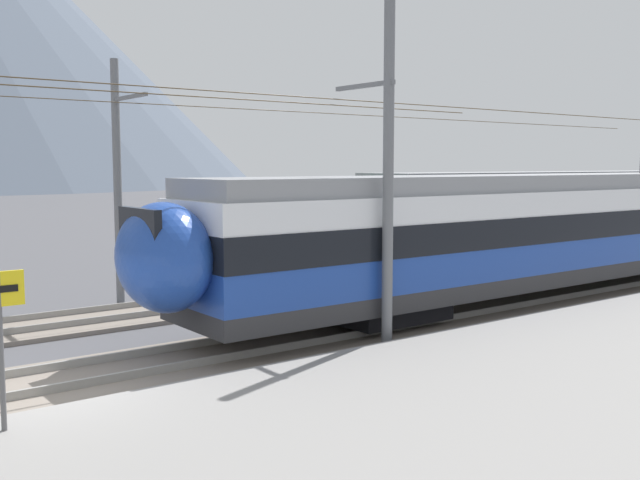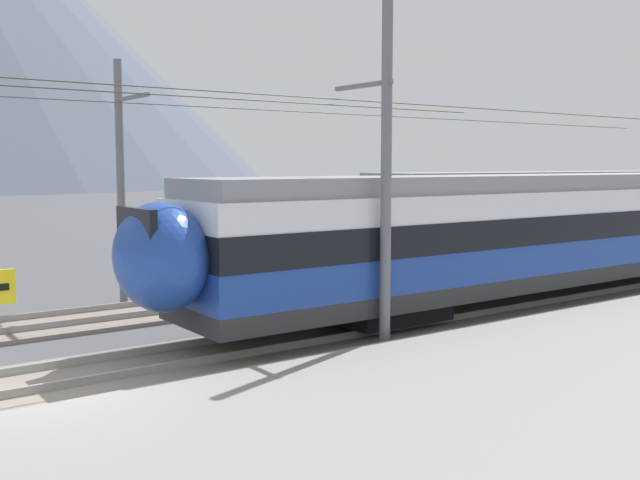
# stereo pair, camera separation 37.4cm
# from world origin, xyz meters

# --- Properties ---
(ground_plane) EXTENTS (400.00, 400.00, 0.00)m
(ground_plane) POSITION_xyz_m (0.00, 0.00, 0.00)
(ground_plane) COLOR #4C4C51
(track_near) EXTENTS (120.00, 3.00, 0.28)m
(track_near) POSITION_xyz_m (0.00, 1.08, 0.07)
(track_near) COLOR slate
(track_near) RESTS_ON ground
(train_near_platform) EXTENTS (29.48, 2.94, 4.27)m
(train_near_platform) POSITION_xyz_m (16.66, 1.08, 2.23)
(train_near_platform) COLOR #2D2D30
(train_near_platform) RESTS_ON track_near
(train_far_track) EXTENTS (34.21, 2.97, 4.27)m
(train_far_track) POSITION_xyz_m (28.76, 6.26, 2.23)
(train_far_track) COLOR #2D2D30
(train_far_track) RESTS_ON track_far
(catenary_mast_mid) EXTENTS (45.72, 1.96, 8.05)m
(catenary_mast_mid) POSITION_xyz_m (7.26, -0.46, 4.18)
(catenary_mast_mid) COLOR slate
(catenary_mast_mid) RESTS_ON ground
(catenary_mast_far_side) EXTENTS (45.72, 2.34, 7.20)m
(catenary_mast_far_side) POSITION_xyz_m (4.61, 8.14, 3.84)
(catenary_mast_far_side) COLOR slate
(catenary_mast_far_side) RESTS_ON ground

